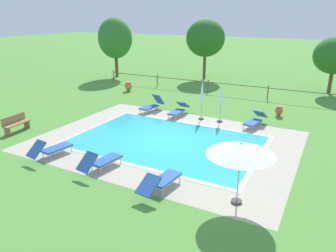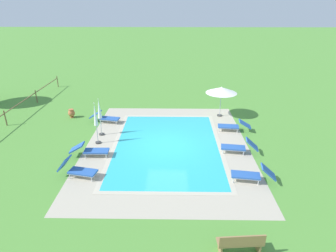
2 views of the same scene
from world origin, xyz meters
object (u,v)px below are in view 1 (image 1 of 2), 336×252
(sun_lounger_north_end, at_px, (51,149))
(sun_lounger_south_far, at_px, (178,110))
(sun_lounger_north_mid, at_px, (101,161))
(wooden_bench_lawn_side, at_px, (16,123))
(tree_west_mid, at_px, (205,38))
(terracotta_urn_by_tree, at_px, (279,111))
(patio_umbrella_closed_row_west, at_px, (221,96))
(tree_far_west, at_px, (335,56))
(sun_lounger_south_near_corner, at_px, (152,105))
(terracotta_urn_near_fence, at_px, (128,86))
(tree_centre, at_px, (115,38))
(patio_umbrella_open_foreground, at_px, (241,149))
(patio_umbrella_closed_row_mid_west, at_px, (202,93))
(sun_lounger_north_near_steps, at_px, (255,120))
(sun_lounger_north_far, at_px, (161,181))

(sun_lounger_north_end, xyz_separation_m, sun_lounger_south_far, (2.23, 7.99, -0.02))
(sun_lounger_north_mid, height_order, wooden_bench_lawn_side, sun_lounger_north_mid)
(tree_west_mid, bearing_deg, terracotta_urn_by_tree, -47.36)
(sun_lounger_north_mid, height_order, patio_umbrella_closed_row_west, patio_umbrella_closed_row_west)
(patio_umbrella_closed_row_west, xyz_separation_m, tree_far_west, (5.26, 10.92, 1.42))
(sun_lounger_north_mid, distance_m, sun_lounger_south_near_corner, 8.41)
(wooden_bench_lawn_side, relative_size, terracotta_urn_near_fence, 2.04)
(patio_umbrella_closed_row_west, relative_size, tree_centre, 0.41)
(sun_lounger_south_far, relative_size, terracotta_urn_by_tree, 3.31)
(patio_umbrella_open_foreground, xyz_separation_m, tree_centre, (-17.31, 16.73, 1.82))
(patio_umbrella_closed_row_mid_west, xyz_separation_m, terracotta_urn_by_tree, (3.96, 2.82, -1.25))
(sun_lounger_north_mid, bearing_deg, sun_lounger_north_near_steps, 62.98)
(sun_lounger_south_far, bearing_deg, patio_umbrella_open_foreground, -52.35)
(sun_lounger_south_far, relative_size, tree_west_mid, 0.37)
(sun_lounger_north_near_steps, distance_m, tree_west_mid, 14.82)
(sun_lounger_north_far, height_order, terracotta_urn_near_fence, sun_lounger_north_far)
(wooden_bench_lawn_side, bearing_deg, terracotta_urn_by_tree, 38.37)
(terracotta_urn_by_tree, bearing_deg, tree_centre, 159.87)
(sun_lounger_north_far, relative_size, terracotta_urn_near_fence, 2.80)
(sun_lounger_north_near_steps, bearing_deg, terracotta_urn_by_tree, 71.91)
(terracotta_urn_by_tree, bearing_deg, patio_umbrella_closed_row_mid_west, -144.53)
(sun_lounger_north_end, bearing_deg, sun_lounger_north_mid, 1.20)
(tree_centre, bearing_deg, tree_west_mid, 22.15)
(wooden_bench_lawn_side, xyz_separation_m, terracotta_urn_near_fence, (-0.21, 10.70, -0.06))
(tree_far_west, xyz_separation_m, tree_centre, (-19.27, -1.98, 0.80))
(patio_umbrella_closed_row_mid_west, xyz_separation_m, tree_centre, (-12.87, 9.00, 2.15))
(tree_far_west, bearing_deg, sun_lounger_north_end, -118.15)
(sun_lounger_north_near_steps, xyz_separation_m, patio_umbrella_closed_row_west, (-1.98, -0.17, 1.17))
(patio_umbrella_open_foreground, height_order, tree_west_mid, tree_west_mid)
(sun_lounger_north_near_steps, height_order, patio_umbrella_open_foreground, patio_umbrella_open_foreground)
(patio_umbrella_open_foreground, bearing_deg, sun_lounger_north_far, -170.11)
(sun_lounger_north_mid, distance_m, terracotta_urn_by_tree, 11.86)
(sun_lounger_north_end, bearing_deg, sun_lounger_south_near_corner, 88.11)
(patio_umbrella_open_foreground, height_order, patio_umbrella_closed_row_mid_west, patio_umbrella_closed_row_mid_west)
(sun_lounger_north_mid, height_order, sun_lounger_south_far, sun_lounger_north_mid)
(wooden_bench_lawn_side, relative_size, tree_far_west, 0.35)
(sun_lounger_south_far, bearing_deg, sun_lounger_north_far, -67.69)
(terracotta_urn_near_fence, height_order, tree_centre, tree_centre)
(sun_lounger_north_mid, xyz_separation_m, patio_umbrella_closed_row_mid_west, (1.05, 7.93, 1.21))
(patio_umbrella_closed_row_west, height_order, tree_west_mid, tree_west_mid)
(terracotta_urn_by_tree, bearing_deg, tree_far_west, 73.39)
(patio_umbrella_closed_row_west, bearing_deg, sun_lounger_south_far, -178.88)
(patio_umbrella_open_foreground, bearing_deg, sun_lounger_north_near_steps, 99.48)
(sun_lounger_north_far, relative_size, terracotta_urn_by_tree, 3.37)
(sun_lounger_north_end, bearing_deg, wooden_bench_lawn_side, 161.00)
(sun_lounger_south_near_corner, xyz_separation_m, patio_umbrella_closed_row_west, (4.62, -0.06, 1.14))
(sun_lounger_north_far, height_order, sun_lounger_south_near_corner, sun_lounger_south_near_corner)
(terracotta_urn_by_tree, height_order, tree_centre, tree_centre)
(patio_umbrella_open_foreground, xyz_separation_m, tree_far_west, (1.95, 18.70, 1.02))
(sun_lounger_north_far, distance_m, patio_umbrella_open_foreground, 3.07)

